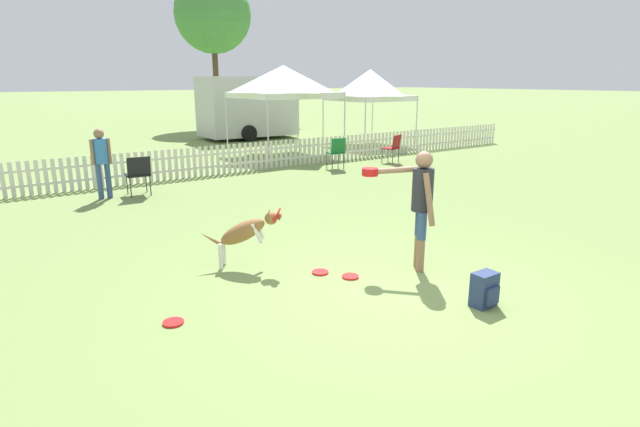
{
  "coord_description": "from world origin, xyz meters",
  "views": [
    {
      "loc": [
        -3.99,
        -4.08,
        2.52
      ],
      "look_at": [
        -0.26,
        1.21,
        0.77
      ],
      "focal_mm": 28.0,
      "sensor_mm": 36.0,
      "label": 1
    }
  ],
  "objects_px": {
    "canopy_tent_main": "(284,82)",
    "tree_left_grove": "(213,15)",
    "leaping_dog": "(246,231)",
    "backpack_on_grass": "(485,290)",
    "frisbee_midfield": "(350,277)",
    "canopy_tent_secondary": "(370,85)",
    "folding_chair_center": "(393,146)",
    "folding_chair_blue_left": "(138,172)",
    "frisbee_near_handler": "(320,272)",
    "frisbee_near_dog": "(173,322)",
    "spectator_standing": "(101,157)",
    "folding_chair_green_right": "(337,150)",
    "handler_person": "(418,196)",
    "equipment_trailer": "(247,106)"
  },
  "relations": [
    {
      "from": "frisbee_near_dog",
      "to": "spectator_standing",
      "type": "xyz_separation_m",
      "value": [
        0.78,
        6.53,
        0.89
      ]
    },
    {
      "from": "backpack_on_grass",
      "to": "leaping_dog",
      "type": "bearing_deg",
      "value": 121.67
    },
    {
      "from": "frisbee_near_dog",
      "to": "canopy_tent_secondary",
      "type": "xyz_separation_m",
      "value": [
        11.68,
        10.47,
        2.29
      ]
    },
    {
      "from": "handler_person",
      "to": "tree_left_grove",
      "type": "relative_size",
      "value": 0.21
    },
    {
      "from": "frisbee_midfield",
      "to": "folding_chair_green_right",
      "type": "relative_size",
      "value": 0.25
    },
    {
      "from": "leaping_dog",
      "to": "canopy_tent_secondary",
      "type": "relative_size",
      "value": 0.34
    },
    {
      "from": "leaping_dog",
      "to": "frisbee_midfield",
      "type": "distance_m",
      "value": 1.55
    },
    {
      "from": "leaping_dog",
      "to": "folding_chair_blue_left",
      "type": "relative_size",
      "value": 1.13
    },
    {
      "from": "frisbee_near_handler",
      "to": "folding_chair_center",
      "type": "distance_m",
      "value": 9.49
    },
    {
      "from": "folding_chair_green_right",
      "to": "folding_chair_blue_left",
      "type": "bearing_deg",
      "value": 12.86
    },
    {
      "from": "frisbee_near_handler",
      "to": "spectator_standing",
      "type": "relative_size",
      "value": 0.15
    },
    {
      "from": "handler_person",
      "to": "canopy_tent_main",
      "type": "relative_size",
      "value": 0.54
    },
    {
      "from": "folding_chair_center",
      "to": "canopy_tent_secondary",
      "type": "relative_size",
      "value": 0.3
    },
    {
      "from": "frisbee_near_handler",
      "to": "canopy_tent_main",
      "type": "relative_size",
      "value": 0.07
    },
    {
      "from": "canopy_tent_main",
      "to": "tree_left_grove",
      "type": "xyz_separation_m",
      "value": [
        2.28,
        10.73,
        3.3
      ]
    },
    {
      "from": "leaping_dog",
      "to": "equipment_trailer",
      "type": "height_order",
      "value": "equipment_trailer"
    },
    {
      "from": "handler_person",
      "to": "frisbee_midfield",
      "type": "relative_size",
      "value": 7.26
    },
    {
      "from": "handler_person",
      "to": "equipment_trailer",
      "type": "distance_m",
      "value": 16.35
    },
    {
      "from": "folding_chair_green_right",
      "to": "tree_left_grove",
      "type": "relative_size",
      "value": 0.12
    },
    {
      "from": "folding_chair_center",
      "to": "canopy_tent_main",
      "type": "bearing_deg",
      "value": -82.02
    },
    {
      "from": "handler_person",
      "to": "frisbee_near_dog",
      "type": "relative_size",
      "value": 7.26
    },
    {
      "from": "tree_left_grove",
      "to": "frisbee_near_handler",
      "type": "bearing_deg",
      "value": -110.51
    },
    {
      "from": "backpack_on_grass",
      "to": "folding_chair_blue_left",
      "type": "relative_size",
      "value": 0.45
    },
    {
      "from": "folding_chair_green_right",
      "to": "canopy_tent_main",
      "type": "height_order",
      "value": "canopy_tent_main"
    },
    {
      "from": "backpack_on_grass",
      "to": "canopy_tent_secondary",
      "type": "distance_m",
      "value": 15.0
    },
    {
      "from": "frisbee_near_handler",
      "to": "leaping_dog",
      "type": "bearing_deg",
      "value": 131.81
    },
    {
      "from": "backpack_on_grass",
      "to": "tree_left_grove",
      "type": "height_order",
      "value": "tree_left_grove"
    },
    {
      "from": "leaping_dog",
      "to": "spectator_standing",
      "type": "bearing_deg",
      "value": -136.53
    },
    {
      "from": "leaping_dog",
      "to": "tree_left_grove",
      "type": "xyz_separation_m",
      "value": [
        8.39,
        19.78,
        5.23
      ]
    },
    {
      "from": "handler_person",
      "to": "tree_left_grove",
      "type": "distance_m",
      "value": 22.64
    },
    {
      "from": "frisbee_near_handler",
      "to": "canopy_tent_main",
      "type": "xyz_separation_m",
      "value": [
        5.41,
        9.82,
        2.43
      ]
    },
    {
      "from": "folding_chair_green_right",
      "to": "canopy_tent_main",
      "type": "distance_m",
      "value": 4.0
    },
    {
      "from": "tree_left_grove",
      "to": "leaping_dog",
      "type": "bearing_deg",
      "value": -112.98
    },
    {
      "from": "leaping_dog",
      "to": "folding_chair_blue_left",
      "type": "height_order",
      "value": "folding_chair_blue_left"
    },
    {
      "from": "frisbee_near_dog",
      "to": "backpack_on_grass",
      "type": "xyz_separation_m",
      "value": [
        3.07,
        -1.63,
        0.19
      ]
    },
    {
      "from": "spectator_standing",
      "to": "equipment_trailer",
      "type": "distance_m",
      "value": 11.66
    },
    {
      "from": "frisbee_midfield",
      "to": "canopy_tent_secondary",
      "type": "height_order",
      "value": "canopy_tent_secondary"
    },
    {
      "from": "folding_chair_green_right",
      "to": "tree_left_grove",
      "type": "xyz_separation_m",
      "value": [
        2.66,
        14.24,
        5.2
      ]
    },
    {
      "from": "folding_chair_center",
      "to": "tree_left_grove",
      "type": "distance_m",
      "value": 15.27
    },
    {
      "from": "leaping_dog",
      "to": "folding_chair_green_right",
      "type": "height_order",
      "value": "folding_chair_green_right"
    },
    {
      "from": "frisbee_near_handler",
      "to": "canopy_tent_secondary",
      "type": "xyz_separation_m",
      "value": [
        9.57,
        10.2,
        2.29
      ]
    },
    {
      "from": "frisbee_midfield",
      "to": "folding_chair_center",
      "type": "bearing_deg",
      "value": 43.52
    },
    {
      "from": "folding_chair_center",
      "to": "spectator_standing",
      "type": "distance_m",
      "value": 8.49
    },
    {
      "from": "frisbee_midfield",
      "to": "canopy_tent_secondary",
      "type": "bearing_deg",
      "value": 48.51
    },
    {
      "from": "frisbee_midfield",
      "to": "folding_chair_blue_left",
      "type": "bearing_deg",
      "value": 97.62
    },
    {
      "from": "frisbee_midfield",
      "to": "canopy_tent_secondary",
      "type": "xyz_separation_m",
      "value": [
        9.33,
        10.55,
        2.29
      ]
    },
    {
      "from": "frisbee_midfield",
      "to": "backpack_on_grass",
      "type": "distance_m",
      "value": 1.72
    },
    {
      "from": "frisbee_near_dog",
      "to": "spectator_standing",
      "type": "relative_size",
      "value": 0.15
    },
    {
      "from": "backpack_on_grass",
      "to": "folding_chair_green_right",
      "type": "relative_size",
      "value": 0.44
    },
    {
      "from": "folding_chair_center",
      "to": "folding_chair_blue_left",
      "type": "bearing_deg",
      "value": -17.13
    }
  ]
}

